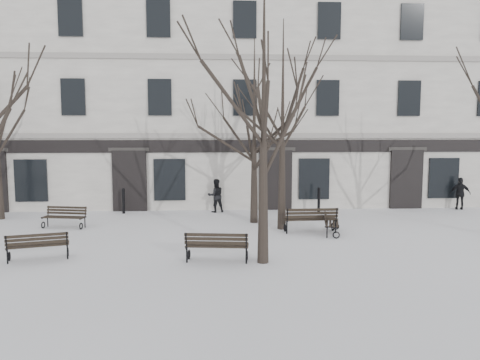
{
  "coord_description": "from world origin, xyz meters",
  "views": [
    {
      "loc": [
        0.49,
        -14.49,
        3.84
      ],
      "look_at": [
        1.5,
        3.0,
        1.99
      ],
      "focal_mm": 35.0,
      "sensor_mm": 36.0,
      "label": 1
    }
  ],
  "objects": [
    {
      "name": "bench_3",
      "position": [
        -5.42,
        4.16,
        0.46
      ],
      "size": [
        1.74,
        0.91,
        0.84
      ],
      "rotation": [
        0.0,
        0.0,
        -0.19
      ],
      "color": "black",
      "rests_on": "ground"
    },
    {
      "name": "bench_4",
      "position": [
        4.15,
        2.67,
        0.54
      ],
      "size": [
        1.99,
        0.77,
        0.99
      ],
      "rotation": [
        0.0,
        0.0,
        3.17
      ],
      "color": "black",
      "rests_on": "ground"
    },
    {
      "name": "bollard_a",
      "position": [
        -3.68,
        7.24,
        0.63
      ],
      "size": [
        0.15,
        0.15,
        1.19
      ],
      "color": "black",
      "rests_on": "ground"
    },
    {
      "name": "bench_5",
      "position": [
        4.84,
        2.48,
        0.45
      ],
      "size": [
        0.97,
        1.71,
        0.82
      ],
      "rotation": [
        0.0,
        0.0,
        1.32
      ],
      "color": "black",
      "rests_on": "ground"
    },
    {
      "name": "tree_2",
      "position": [
        1.93,
        -1.2,
        5.23
      ],
      "size": [
        5.86,
        5.86,
        8.37
      ],
      "color": "black",
      "rests_on": "ground"
    },
    {
      "name": "bollard_b",
      "position": [
        5.44,
        7.02,
        0.63
      ],
      "size": [
        0.15,
        0.15,
        1.18
      ],
      "color": "black",
      "rests_on": "ground"
    },
    {
      "name": "pedestrian_b",
      "position": [
        0.6,
        7.37,
        0.0
      ],
      "size": [
        0.89,
        0.77,
        1.58
      ],
      "primitive_type": "imported",
      "rotation": [
        0.0,
        0.0,
        3.39
      ],
      "color": "black",
      "rests_on": "ground"
    },
    {
      "name": "building",
      "position": [
        0.0,
        12.96,
        5.52
      ],
      "size": [
        40.4,
        10.2,
        11.4
      ],
      "color": "silver",
      "rests_on": "ground"
    },
    {
      "name": "bench_1",
      "position": [
        -4.71,
        -0.62,
        0.47
      ],
      "size": [
        1.81,
        1.05,
        0.87
      ],
      "rotation": [
        0.0,
        0.0,
        3.41
      ],
      "color": "black",
      "rests_on": "ground"
    },
    {
      "name": "pedestrian_c",
      "position": [
        12.53,
        7.44,
        0.0
      ],
      "size": [
        1.0,
        0.66,
        1.57
      ],
      "primitive_type": "imported",
      "rotation": [
        0.0,
        0.0,
        2.81
      ],
      "color": "black",
      "rests_on": "ground"
    },
    {
      "name": "bench_2",
      "position": [
        0.58,
        -1.09,
        0.5
      ],
      "size": [
        1.9,
        0.88,
        0.93
      ],
      "rotation": [
        0.0,
        0.0,
        3.02
      ],
      "color": "black",
      "rests_on": "ground"
    },
    {
      "name": "tree_6",
      "position": [
        3.16,
        3.44,
        5.02
      ],
      "size": [
        5.62,
        5.62,
        8.03
      ],
      "color": "black",
      "rests_on": "ground"
    },
    {
      "name": "ground",
      "position": [
        0.0,
        0.0,
        0.0
      ],
      "size": [
        100.0,
        100.0,
        0.0
      ],
      "primitive_type": "plane",
      "color": "white",
      "rests_on": "ground"
    },
    {
      "name": "tree_5",
      "position": [
        2.19,
        4.79,
        4.72
      ],
      "size": [
        5.28,
        5.28,
        7.55
      ],
      "color": "black",
      "rests_on": "ground"
    }
  ]
}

